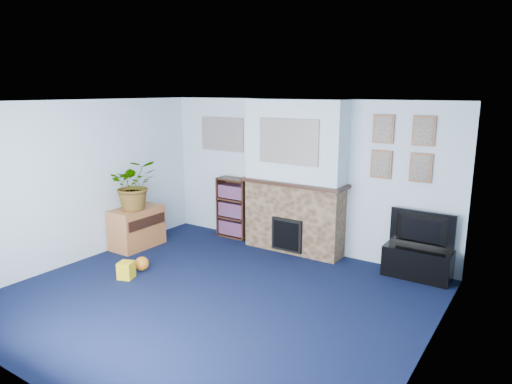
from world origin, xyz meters
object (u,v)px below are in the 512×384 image
Objects in this scene: tv_stand at (417,262)px; television at (420,230)px; sideboard at (137,226)px; bookshelf at (234,209)px.

television is at bearing 90.00° from tv_stand.
tv_stand is 0.45m from television.
bookshelf is at bearing 52.16° from sideboard.
bookshelf is 1.67m from sideboard.
sideboard is at bearing 17.65° from television.
sideboard is (-1.02, -1.31, -0.15)m from bookshelf.
bookshelf reaches higher than tv_stand.
bookshelf is (-3.17, 0.08, 0.28)m from tv_stand.
television is at bearing 16.67° from sideboard.
sideboard is at bearing -163.58° from tv_stand.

